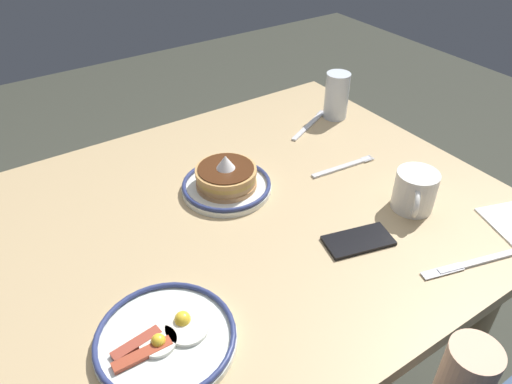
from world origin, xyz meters
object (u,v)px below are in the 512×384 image
butter_knife (469,264)px  fork_near (310,125)px  plate_near_main (226,181)px  plate_center_pancakes (166,338)px  cell_phone (358,241)px  drinking_glass (336,98)px  fork_far (344,167)px  coffee_mug (415,191)px

butter_knife → fork_near: bearing=-98.8°
plate_near_main → plate_center_pancakes: plate_near_main is taller
butter_knife → plate_near_main: bearing=-60.6°
plate_center_pancakes → butter_knife: (-0.58, 0.17, -0.01)m
plate_center_pancakes → cell_phone: (-0.45, -0.01, -0.01)m
drinking_glass → cell_phone: (0.33, 0.46, -0.06)m
plate_center_pancakes → fork_far: plate_center_pancakes is taller
coffee_mug → fork_near: size_ratio=0.57×
drinking_glass → cell_phone: 0.57m
coffee_mug → plate_near_main: bearing=-42.6°
cell_phone → butter_knife: cell_phone is taller
fork_near → fork_far: bearing=73.1°
plate_near_main → butter_knife: (-0.27, 0.49, -0.02)m
fork_near → drinking_glass: bearing=-178.3°
fork_far → butter_knife: (0.03, 0.40, -0.00)m
coffee_mug → fork_near: 0.44m
fork_near → butter_knife: (0.10, 0.63, -0.00)m
drinking_glass → butter_knife: size_ratio=0.65×
cell_phone → drinking_glass: bearing=-111.5°
cell_phone → fork_far: size_ratio=0.76×
plate_center_pancakes → cell_phone: plate_center_pancakes is taller
plate_center_pancakes → fork_near: (-0.68, -0.46, -0.01)m
plate_near_main → plate_center_pancakes: bearing=46.0°
coffee_mug → butter_knife: (0.05, 0.19, -0.05)m
fork_far → plate_center_pancakes: bearing=21.2°
plate_center_pancakes → fork_near: bearing=-145.8°
coffee_mug → fork_far: (0.02, -0.21, -0.05)m
plate_center_pancakes → fork_near: plate_center_pancakes is taller
cell_phone → plate_center_pancakes: bearing=15.3°
plate_center_pancakes → drinking_glass: size_ratio=1.74×
coffee_mug → drinking_glass: bearing=-108.8°
cell_phone → fork_near: cell_phone is taller
coffee_mug → cell_phone: (0.18, 0.02, -0.04)m
fork_near → fork_far: same height
plate_center_pancakes → coffee_mug: 0.63m
plate_center_pancakes → drinking_glass: 0.91m
coffee_mug → butter_knife: bearing=76.5°
plate_near_main → cell_phone: (-0.14, 0.31, -0.02)m
plate_center_pancakes → fork_far: size_ratio=1.27×
drinking_glass → cell_phone: size_ratio=0.97×
fork_far → butter_knife: size_ratio=0.89×
fork_far → plate_near_main: bearing=-15.3°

